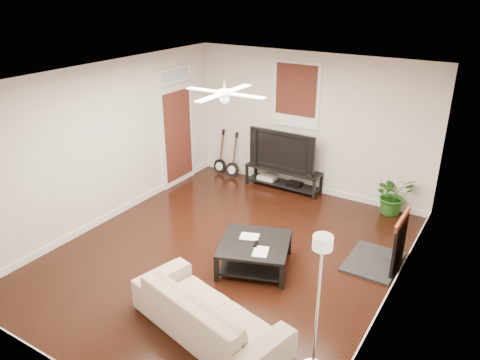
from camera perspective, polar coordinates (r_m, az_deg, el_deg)
name	(u,v)px	position (r m, az deg, el deg)	size (l,w,h in m)	color
room	(226,174)	(6.87, -1.76, 0.79)	(5.01, 6.01, 2.81)	black
brick_accent	(416,186)	(6.89, 20.67, -0.73)	(0.02, 2.20, 2.80)	#A65735
fireplace	(386,240)	(7.34, 17.45, -6.96)	(0.80, 1.10, 0.92)	black
window_back	(296,95)	(9.33, 6.87, 10.26)	(1.00, 0.06, 1.30)	#3B1710
door_left	(177,126)	(9.75, -7.72, 6.53)	(0.08, 1.00, 2.50)	white
tv_stand	(283,178)	(9.74, 5.31, 0.21)	(1.60, 0.43, 0.45)	black
tv	(285,149)	(9.53, 5.50, 3.76)	(1.43, 0.19, 0.82)	black
coffee_table	(255,254)	(7.13, 1.80, -9.09)	(1.01, 1.01, 0.42)	black
sofa	(208,311)	(5.92, -3.88, -15.70)	(2.13, 0.83, 0.62)	#C3A892
floor_lamp	(318,307)	(5.13, 9.46, -15.10)	(0.29, 0.29, 1.74)	white
potted_plant	(393,195)	(9.04, 18.25, -1.74)	(0.68, 0.59, 0.76)	#1F5819
guitar_left	(220,152)	(10.36, -2.50, 3.38)	(0.31, 0.22, 1.01)	black
guitar_right	(232,156)	(10.15, -0.96, 2.98)	(0.31, 0.22, 1.01)	black
ceiling_fan	(225,93)	(6.51, -1.89, 10.60)	(1.24, 1.24, 0.32)	white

